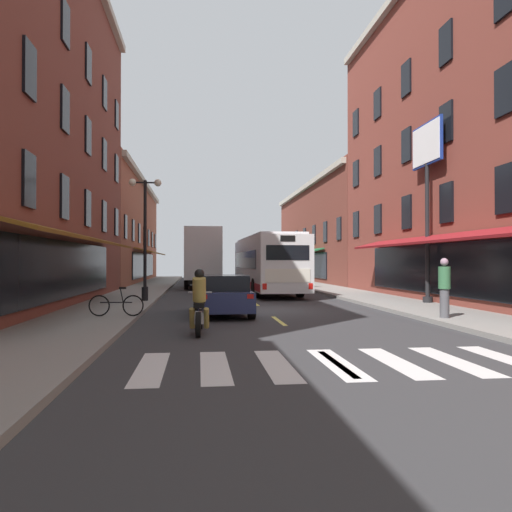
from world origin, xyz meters
TOP-DOWN VIEW (x-y plane):
  - ground_plane at (0.00, 0.00)m, footprint 34.80×80.00m
  - lane_centre_dashes at (0.00, -0.25)m, footprint 0.14×73.90m
  - crosswalk_near at (0.00, -10.00)m, footprint 7.10×2.80m
  - sidewalk_left at (-5.90, 0.00)m, footprint 3.00×80.00m
  - sidewalk_right at (5.90, 0.00)m, footprint 3.00×80.00m
  - billboard_sign at (7.05, 1.03)m, footprint 0.40×2.58m
  - transit_bus at (1.47, 9.84)m, footprint 2.90×11.71m
  - box_truck at (-2.19, 16.16)m, footprint 2.49×8.31m
  - sedan_near at (-1.67, -1.56)m, footprint 1.99×4.37m
  - sedan_mid at (-2.47, 26.11)m, footprint 2.06×4.62m
  - motorcycle_rider at (-2.46, -5.90)m, footprint 0.62×2.07m
  - bicycle_near at (-5.04, -2.84)m, footprint 1.71×0.48m
  - pedestrian_near at (4.95, 14.01)m, footprint 0.44×0.52m
  - pedestrian_mid at (4.94, -4.45)m, footprint 0.36×0.36m
  - street_lamp_twin at (-4.82, 3.38)m, footprint 1.42×0.32m

SIDE VIEW (x-z plane):
  - ground_plane at x=0.00m, z-range -0.10..0.00m
  - lane_centre_dashes at x=0.00m, z-range 0.00..0.01m
  - crosswalk_near at x=0.00m, z-range 0.00..0.01m
  - sidewalk_left at x=-5.90m, z-range 0.00..0.14m
  - sidewalk_right at x=5.90m, z-range 0.00..0.14m
  - bicycle_near at x=-5.04m, z-range 0.05..0.96m
  - sedan_near at x=-1.67m, z-range 0.01..1.39m
  - motorcycle_rider at x=-2.46m, z-range -0.12..1.54m
  - sedan_mid at x=-2.47m, z-range 0.01..1.45m
  - pedestrian_near at x=4.95m, z-range 0.18..1.79m
  - pedestrian_mid at x=4.94m, z-range 0.17..1.99m
  - transit_bus at x=1.47m, z-range 0.08..3.37m
  - box_truck at x=-2.19m, z-range 0.06..4.14m
  - street_lamp_twin at x=-4.82m, z-range 0.43..5.77m
  - billboard_sign at x=7.05m, z-range 2.07..9.62m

